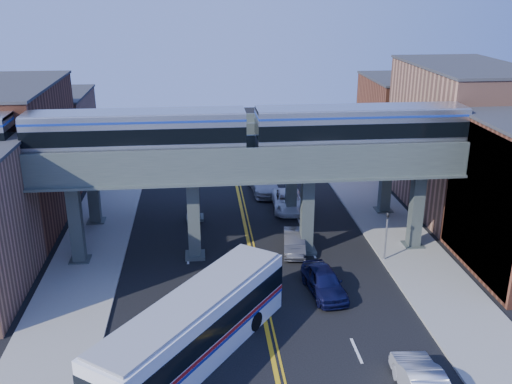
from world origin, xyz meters
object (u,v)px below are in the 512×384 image
stop_sign (263,264)px  car_lane_c (288,201)px  transit_bus (195,328)px  car_lane_b (294,242)px  car_parked_curb (422,384)px  car_lane_d (264,183)px  traffic_signal (387,231)px  transit_train (137,133)px  car_lane_a (324,282)px

stop_sign → car_lane_c: bearing=74.8°
transit_bus → car_lane_b: (7.14, 11.91, -1.05)m
car_lane_b → car_parked_curb: car_parked_curb is taller
car_lane_c → car_lane_d: car_lane_d is taller
traffic_signal → car_lane_b: size_ratio=0.94×
transit_train → car_lane_c: bearing=36.4°
car_lane_b → transit_bus: bearing=-113.2°
transit_train → car_parked_curb: bearing=-48.8°
transit_bus → car_lane_d: 25.57m
transit_train → stop_sign: size_ratio=16.78×
car_lane_b → stop_sign: bearing=-111.1°
transit_bus → car_parked_curb: transit_bus is taller
car_lane_b → traffic_signal: bearing=-12.4°
car_lane_a → car_lane_b: car_lane_a is taller
car_lane_a → transit_bus: bearing=-151.1°
transit_train → car_lane_a: (11.52, -5.92, -8.32)m
traffic_signal → car_lane_d: traffic_signal is taller
stop_sign → car_lane_c: stop_sign is taller
transit_bus → car_lane_c: (7.93, 20.15, -1.02)m
car_lane_d → car_lane_c: bearing=-75.6°
transit_bus → car_parked_curb: bearing=-75.6°
stop_sign → car_lane_b: size_ratio=0.60×
traffic_signal → car_lane_d: bearing=114.3°
car_lane_a → stop_sign: bearing=159.3°
transit_bus → car_lane_c: transit_bus is taller
car_lane_b → car_lane_c: 8.27m
car_parked_curb → transit_train: bearing=-45.9°
stop_sign → traffic_signal: bearing=18.6°
transit_bus → transit_train: bearing=53.3°
transit_train → stop_sign: transit_train is taller
transit_train → transit_bus: bearing=-73.3°
stop_sign → car_lane_d: stop_sign is taller
transit_train → car_lane_c: (11.44, 8.45, -8.39)m
car_lane_a → car_lane_c: 14.37m
transit_bus → car_lane_a: (8.01, 5.77, -0.94)m
car_lane_b → car_lane_d: bearing=101.2°
transit_bus → car_lane_b: bearing=5.6°
stop_sign → car_lane_d: 18.19m
transit_train → car_parked_curb: size_ratio=8.63×
traffic_signal → stop_sign: bearing=-161.4°
car_lane_d → car_parked_curb: (4.09, -29.02, -0.01)m
transit_bus → car_lane_d: size_ratio=2.13×
transit_bus → car_lane_b: size_ratio=2.86×
transit_bus → car_lane_c: bearing=15.1°
traffic_signal → car_parked_curb: traffic_signal is taller
car_parked_curb → car_lane_a: bearing=-73.3°
transit_train → car_lane_b: (10.66, 0.22, -8.43)m
car_lane_c → car_lane_d: 4.85m
car_parked_curb → car_lane_c: bearing=-81.1°
car_lane_a → car_parked_curb: car_parked_curb is taller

